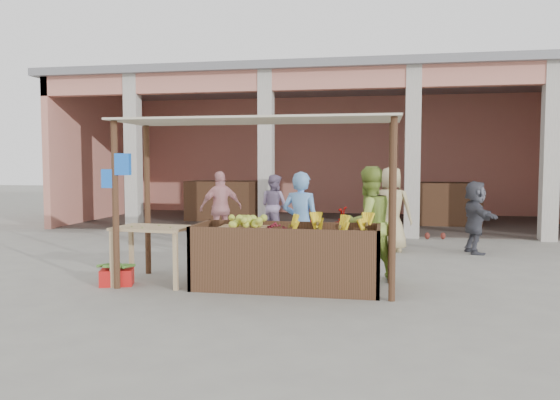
% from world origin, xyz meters
% --- Properties ---
extents(ground, '(60.00, 60.00, 0.00)m').
position_xyz_m(ground, '(0.00, 0.00, 0.00)').
color(ground, slate).
rests_on(ground, ground).
extents(market_building, '(14.40, 6.40, 4.20)m').
position_xyz_m(market_building, '(0.05, 8.93, 2.70)').
color(market_building, tan).
rests_on(market_building, ground).
extents(fruit_stall, '(2.60, 0.95, 0.80)m').
position_xyz_m(fruit_stall, '(0.50, 0.00, 0.40)').
color(fruit_stall, '#533221').
rests_on(fruit_stall, ground).
extents(stall_awning, '(4.09, 1.35, 2.39)m').
position_xyz_m(stall_awning, '(-0.01, 0.06, 1.98)').
color(stall_awning, '#533221').
rests_on(stall_awning, ground).
extents(banana_heap, '(1.18, 0.64, 0.21)m').
position_xyz_m(banana_heap, '(1.05, 0.05, 0.91)').
color(banana_heap, yellow).
rests_on(banana_heap, fruit_stall).
extents(melon_tray, '(0.69, 0.60, 0.19)m').
position_xyz_m(melon_tray, '(-0.12, -0.02, 0.89)').
color(melon_tray, tan).
rests_on(melon_tray, fruit_stall).
extents(berry_heap, '(0.40, 0.33, 0.13)m').
position_xyz_m(berry_heap, '(0.35, -0.04, 0.86)').
color(berry_heap, maroon).
rests_on(berry_heap, fruit_stall).
extents(side_table, '(1.11, 0.79, 0.85)m').
position_xyz_m(side_table, '(-1.46, -0.11, 0.71)').
color(side_table, tan).
rests_on(side_table, ground).
extents(papaya_pile, '(0.74, 0.42, 0.21)m').
position_xyz_m(papaya_pile, '(-1.46, -0.11, 0.95)').
color(papaya_pile, '#559531').
rests_on(papaya_pile, side_table).
extents(red_crate, '(0.53, 0.45, 0.24)m').
position_xyz_m(red_crate, '(-1.95, -0.26, 0.12)').
color(red_crate, red).
rests_on(red_crate, ground).
extents(plantain_bundle, '(0.36, 0.25, 0.07)m').
position_xyz_m(plantain_bundle, '(-1.95, -0.26, 0.27)').
color(plantain_bundle, '#4A802E').
rests_on(plantain_bundle, red_crate).
extents(produce_sacks, '(0.80, 0.50, 0.61)m').
position_xyz_m(produce_sacks, '(3.03, 5.44, 0.30)').
color(produce_sacks, maroon).
rests_on(produce_sacks, ground).
extents(vendor_blue, '(0.74, 0.60, 1.74)m').
position_xyz_m(vendor_blue, '(0.57, 0.88, 0.87)').
color(vendor_blue, '#68A2EB').
rests_on(vendor_blue, ground).
extents(vendor_green, '(1.00, 0.89, 1.81)m').
position_xyz_m(vendor_green, '(1.61, 0.75, 0.90)').
color(vendor_green, '#96B543').
rests_on(vendor_green, ground).
extents(motorcycle, '(0.88, 1.95, 0.99)m').
position_xyz_m(motorcycle, '(0.63, 2.61, 0.49)').
color(motorcycle, '#9C0704').
rests_on(motorcycle, ground).
extents(shopper_b, '(1.12, 1.01, 1.69)m').
position_xyz_m(shopper_b, '(-1.60, 3.77, 0.85)').
color(shopper_b, '#D48E90').
rests_on(shopper_b, ground).
extents(shopper_c, '(0.97, 0.70, 1.87)m').
position_xyz_m(shopper_c, '(1.99, 3.55, 0.94)').
color(shopper_c, tan).
rests_on(shopper_c, ground).
extents(shopper_d, '(0.81, 1.46, 1.49)m').
position_xyz_m(shopper_d, '(3.60, 3.59, 0.75)').
color(shopper_d, '#43444E').
rests_on(shopper_d, ground).
extents(shopper_f, '(0.91, 0.80, 1.62)m').
position_xyz_m(shopper_f, '(-0.71, 5.18, 0.81)').
color(shopper_f, gray).
rests_on(shopper_f, ground).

